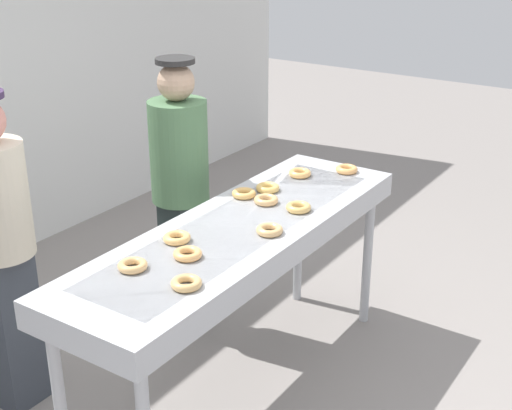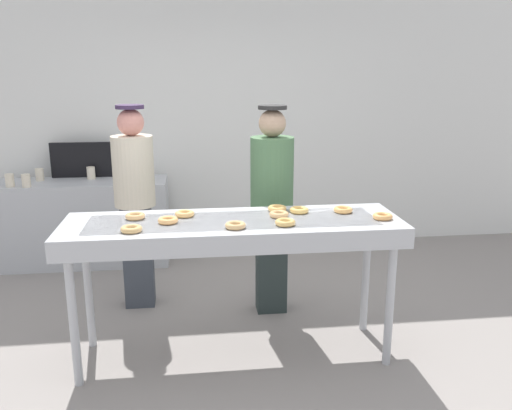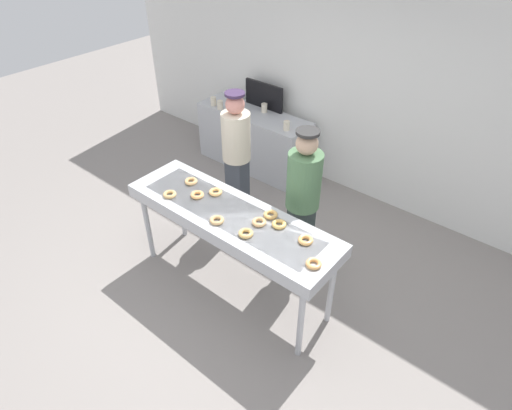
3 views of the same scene
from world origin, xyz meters
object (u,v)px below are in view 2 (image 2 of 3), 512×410
object	(u,v)px
glazed_donut_8	(168,220)
glazed_donut_6	(383,216)
menu_display	(83,160)
paper_cup_3	(91,173)
glazed_donut_0	(343,210)
prep_counter	(83,222)
paper_cup_1	(40,175)
fryer_conveyor	(233,232)
glazed_donut_5	(279,214)
glazed_donut_1	(135,216)
paper_cup_0	(145,176)
glazed_donut_7	(299,210)
glazed_donut_3	(236,225)
paper_cup_2	(26,181)
paper_cup_4	(10,180)
glazed_donut_2	(185,214)
glazed_donut_10	(131,229)
worker_assistant	(135,196)
glazed_donut_9	(285,222)
glazed_donut_4	(277,208)
worker_baker	(272,198)

from	to	relation	value
glazed_donut_8	glazed_donut_6	bearing A→B (deg)	-3.12
menu_display	paper_cup_3	bearing A→B (deg)	-48.75
glazed_donut_0	prep_counter	distance (m)	2.94
paper_cup_1	paper_cup_3	xyz separation A→B (m)	(0.50, 0.03, 0.00)
fryer_conveyor	paper_cup_3	size ratio (longest dim) A/B	17.90
glazed_donut_5	menu_display	bearing A→B (deg)	127.79
glazed_donut_1	paper_cup_0	size ratio (longest dim) A/B	1.06
glazed_donut_7	prep_counter	distance (m)	2.71
glazed_donut_3	glazed_donut_6	world-z (taller)	same
glazed_donut_1	paper_cup_3	world-z (taller)	glazed_donut_1
paper_cup_2	paper_cup_4	size ratio (longest dim) A/B	1.00
glazed_donut_2	glazed_donut_7	distance (m)	0.79
paper_cup_3	menu_display	distance (m)	0.19
glazed_donut_8	glazed_donut_10	distance (m)	0.27
glazed_donut_3	glazed_donut_6	distance (m)	0.99
glazed_donut_8	worker_assistant	xyz separation A→B (m)	(-0.31, 0.93, -0.05)
prep_counter	paper_cup_0	bearing A→B (deg)	-11.00
glazed_donut_2	glazed_donut_9	bearing A→B (deg)	-24.22
glazed_donut_8	worker_assistant	size ratio (longest dim) A/B	0.08
menu_display	worker_assistant	bearing A→B (deg)	-63.62
glazed_donut_6	paper_cup_2	xyz separation A→B (m)	(-2.83, 1.90, -0.08)
glazed_donut_8	paper_cup_4	world-z (taller)	glazed_donut_8
glazed_donut_7	prep_counter	xyz separation A→B (m)	(-1.86, 1.88, -0.57)
paper_cup_2	paper_cup_0	bearing A→B (deg)	3.99
glazed_donut_0	glazed_donut_10	xyz separation A→B (m)	(-1.42, -0.29, 0.00)
glazed_donut_10	glazed_donut_7	bearing A→B (deg)	15.85
glazed_donut_6	glazed_donut_7	xyz separation A→B (m)	(-0.52, 0.23, 0.00)
worker_assistant	prep_counter	distance (m)	1.39
glazed_donut_4	glazed_donut_9	world-z (taller)	same
glazed_donut_9	worker_baker	bearing A→B (deg)	87.37
glazed_donut_6	paper_cup_3	distance (m)	3.19
paper_cup_3	prep_counter	bearing A→B (deg)	-129.62
glazed_donut_4	glazed_donut_9	xyz separation A→B (m)	(-0.00, -0.35, 0.00)
glazed_donut_10	paper_cup_0	distance (m)	2.07
fryer_conveyor	paper_cup_4	distance (m)	2.72
glazed_donut_4	glazed_donut_10	xyz separation A→B (m)	(-0.97, -0.38, 0.00)
worker_baker	paper_cup_4	size ratio (longest dim) A/B	13.51
paper_cup_4	glazed_donut_7	bearing A→B (deg)	-34.65
glazed_donut_3	paper_cup_0	world-z (taller)	glazed_donut_3
fryer_conveyor	glazed_donut_8	size ratio (longest dim) A/B	16.96
glazed_donut_2	paper_cup_3	world-z (taller)	glazed_donut_2
glazed_donut_1	paper_cup_0	bearing A→B (deg)	92.65
glazed_donut_6	paper_cup_1	world-z (taller)	glazed_donut_6
glazed_donut_2	glazed_donut_8	distance (m)	0.18
fryer_conveyor	glazed_donut_6	xyz separation A→B (m)	(0.99, -0.09, 0.10)
glazed_donut_5	worker_assistant	world-z (taller)	worker_assistant
glazed_donut_4	glazed_donut_5	world-z (taller)	same
glazed_donut_9	worker_baker	distance (m)	0.83
glazed_donut_1	glazed_donut_2	bearing A→B (deg)	3.74
paper_cup_1	glazed_donut_2	bearing A→B (deg)	-53.16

